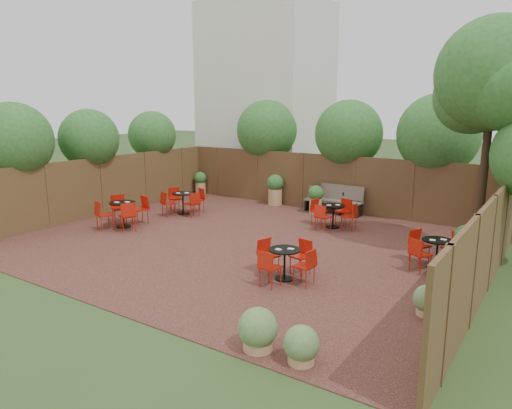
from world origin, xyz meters
The scene contains 13 objects.
ground centered at (0.00, 0.00, 0.00)m, with size 80.00×80.00×0.00m, color #354F23.
courtyard_paving centered at (0.00, 0.00, 0.01)m, with size 12.00×10.00×0.02m, color #361B16.
fence_back centered at (0.00, 5.00, 1.00)m, with size 12.00×0.08×2.00m, color #4E2F1D.
fence_left centered at (-6.00, 0.00, 1.00)m, with size 0.08×10.00×2.00m, color #4E2F1D.
fence_right centered at (6.00, 0.00, 1.00)m, with size 0.08×10.00×2.00m, color #4E2F1D.
neighbour_building centered at (-4.50, 8.00, 4.00)m, with size 5.00×4.00×8.00m, color silver.
overhang_foliage centered at (-0.98, 3.30, 2.69)m, with size 15.50×10.76×2.64m.
courtyard_tree centered at (5.39, 2.48, 4.27)m, with size 2.83×2.73×5.78m.
park_bench_left centered at (0.69, 4.63, 0.53)m, with size 1.63×0.57×0.99m.
park_bench_right centered at (0.12, 4.62, 0.47)m, with size 1.41×0.46×0.87m.
bistro_tables centered at (-0.39, 0.51, 0.44)m, with size 10.52×6.08×0.90m.
planters centered at (-0.72, 3.88, 0.58)m, with size 11.48×3.89×1.14m.
low_shrubs centered at (4.14, -3.91, 0.32)m, with size 2.44×3.30×0.68m.
Camera 1 is at (7.17, -10.25, 3.78)m, focal length 33.23 mm.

